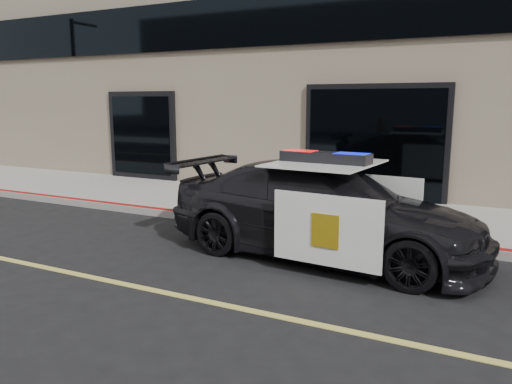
% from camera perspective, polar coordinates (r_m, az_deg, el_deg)
% --- Properties ---
extents(ground, '(120.00, 120.00, 0.00)m').
position_cam_1_polar(ground, '(5.84, 6.01, -14.68)').
color(ground, black).
rests_on(ground, ground).
extents(sidewalk_n, '(60.00, 3.50, 0.15)m').
position_cam_1_polar(sidewalk_n, '(10.65, 16.13, -3.03)').
color(sidewalk_n, gray).
rests_on(sidewalk_n, ground).
extents(police_car, '(2.87, 5.46, 1.69)m').
position_cam_1_polar(police_car, '(8.04, 7.78, -2.03)').
color(police_car, black).
rests_on(police_car, ground).
extents(fire_hydrant, '(0.34, 0.48, 0.76)m').
position_cam_1_polar(fire_hydrant, '(10.57, -0.07, -0.33)').
color(fire_hydrant, white).
rests_on(fire_hydrant, sidewalk_n).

